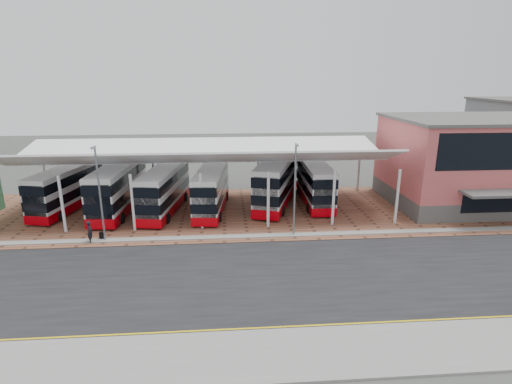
% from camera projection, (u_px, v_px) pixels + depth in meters
% --- Properties ---
extents(ground, '(140.00, 140.00, 0.00)m').
position_uv_depth(ground, '(281.00, 270.00, 28.54)').
color(ground, '#3D3F3A').
extents(road, '(120.00, 14.00, 0.02)m').
position_uv_depth(road, '(282.00, 277.00, 27.58)').
color(road, black).
rests_on(road, ground).
extents(forecourt, '(72.00, 16.00, 0.06)m').
position_uv_depth(forecourt, '(283.00, 210.00, 41.11)').
color(forecourt, brown).
rests_on(forecourt, ground).
extents(sidewalk, '(120.00, 4.00, 0.14)m').
position_uv_depth(sidewalk, '(305.00, 353.00, 19.91)').
color(sidewalk, gray).
rests_on(sidewalk, ground).
extents(north_kerb, '(120.00, 0.80, 0.14)m').
position_uv_depth(north_kerb, '(271.00, 236.00, 34.45)').
color(north_kerb, gray).
rests_on(north_kerb, ground).
extents(yellow_line_near, '(120.00, 0.12, 0.01)m').
position_uv_depth(yellow_line_near, '(298.00, 329.00, 21.83)').
color(yellow_line_near, '#DFB90E').
rests_on(yellow_line_near, road).
extents(yellow_line_far, '(120.00, 0.12, 0.01)m').
position_uv_depth(yellow_line_far, '(297.00, 326.00, 22.12)').
color(yellow_line_far, '#DFB90E').
rests_on(yellow_line_far, road).
extents(canopy, '(37.00, 11.63, 7.07)m').
position_uv_depth(canopy, '(203.00, 154.00, 39.79)').
color(canopy, silver).
rests_on(canopy, ground).
extents(terminal, '(18.40, 14.40, 9.25)m').
position_uv_depth(terminal, '(479.00, 161.00, 42.24)').
color(terminal, '#4D4B49').
rests_on(terminal, ground).
extents(lamp_west, '(0.16, 0.90, 8.07)m').
position_uv_depth(lamp_west, '(100.00, 191.00, 32.28)').
color(lamp_west, slate).
rests_on(lamp_west, ground).
extents(lamp_east, '(0.16, 0.90, 8.07)m').
position_uv_depth(lamp_east, '(295.00, 187.00, 33.46)').
color(lamp_east, slate).
rests_on(lamp_east, ground).
extents(bus_0, '(4.46, 10.83, 4.35)m').
position_uv_depth(bus_0, '(67.00, 189.00, 40.77)').
color(bus_0, silver).
rests_on(bus_0, forecourt).
extents(bus_1, '(3.46, 11.67, 4.75)m').
position_uv_depth(bus_1, '(119.00, 188.00, 40.22)').
color(bus_1, silver).
rests_on(bus_1, forecourt).
extents(bus_2, '(4.07, 11.03, 4.44)m').
position_uv_depth(bus_2, '(164.00, 190.00, 40.15)').
color(bus_2, silver).
rests_on(bus_2, forecourt).
extents(bus_3, '(3.50, 10.70, 4.33)m').
position_uv_depth(bus_3, '(211.00, 190.00, 40.44)').
color(bus_3, silver).
rests_on(bus_3, forecourt).
extents(bus_4, '(6.19, 12.04, 4.85)m').
position_uv_depth(bus_4, '(277.00, 182.00, 42.41)').
color(bus_4, silver).
rests_on(bus_4, forecourt).
extents(bus_5, '(2.93, 10.69, 4.38)m').
position_uv_depth(bus_5, '(315.00, 183.00, 42.95)').
color(bus_5, silver).
rests_on(bus_5, forecourt).
extents(pedestrian, '(0.65, 0.79, 1.86)m').
position_uv_depth(pedestrian, '(90.00, 232.00, 32.89)').
color(pedestrian, black).
rests_on(pedestrian, forecourt).
extents(suitcase, '(0.37, 0.26, 0.63)m').
position_uv_depth(suitcase, '(102.00, 236.00, 33.65)').
color(suitcase, black).
rests_on(suitcase, forecourt).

